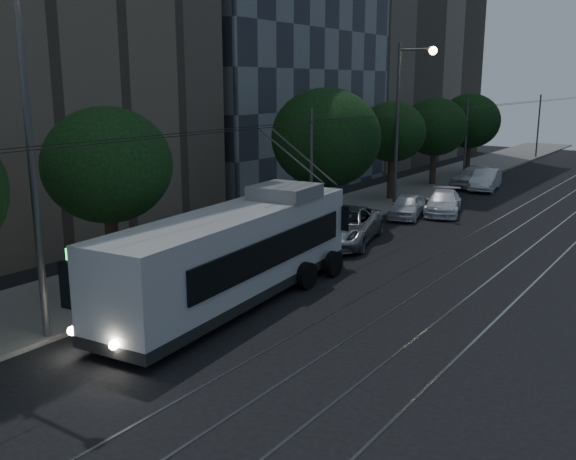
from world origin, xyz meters
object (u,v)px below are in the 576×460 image
Objects in this scene: car_white_b at (443,203)px; streetlamp_far at (404,110)px; pickup_silver at (344,226)px; trolleybus at (238,253)px; car_white_c at (486,180)px; car_white_a at (407,206)px; streetlamp_near at (37,114)px; car_white_d at (475,176)px.

streetlamp_far is at bearing 156.67° from car_white_b.
car_white_b is 0.48× the size of streetlamp_far.
pickup_silver is at bearing -114.61° from car_white_b.
trolleybus is 2.80× the size of car_white_c.
car_white_b is (1.24, 2.03, 0.00)m from car_white_a.
car_white_b is 0.42× the size of streetlamp_near.
trolleybus is at bearing -97.84° from pickup_silver.
trolleybus is 3.20× the size of car_white_a.
streetlamp_far reaches higher than car_white_d.
car_white_d is at bearing 136.82° from car_white_c.
pickup_silver is at bearing 86.79° from streetlamp_near.
trolleybus is at bearing -82.12° from streetlamp_far.
streetlamp_far is at bearing 84.30° from pickup_silver.
streetlamp_far is at bearing 91.49° from streetlamp_near.
pickup_silver is at bearing -81.07° from streetlamp_far.
car_white_c is at bearing 77.28° from streetlamp_far.
trolleybus is at bearing 71.74° from streetlamp_near.
trolleybus is 7.60m from streetlamp_near.
car_white_d reaches higher than car_white_a.
trolleybus is 2.72× the size of car_white_b.
car_white_d is 0.50× the size of streetlamp_far.
trolleybus is 17.76m from car_white_b.
streetlamp_near is (-0.84, -21.39, 5.67)m from car_white_a.
car_white_b is 0.96× the size of car_white_d.
car_white_c is at bearing 74.89° from car_white_a.
trolleybus is 1.14× the size of streetlamp_near.
trolleybus is 1.30× the size of streetlamp_far.
car_white_b is at bearing 83.87° from trolleybus.
car_white_a is at bearing 87.76° from streetlamp_near.
streetlamp_far is (-2.50, 18.05, 3.96)m from trolleybus.
car_white_d is at bearing 89.18° from streetlamp_near.
car_white_c is 0.93× the size of car_white_d.
car_white_a is 0.87× the size of car_white_c.
pickup_silver is at bearing -79.96° from car_white_d.
pickup_silver reaches higher than car_white_b.
car_white_c is 10.46m from streetlamp_far.
car_white_d is 0.44× the size of streetlamp_near.
car_white_a is at bearing 75.23° from pickup_silver.
car_white_a is 0.41× the size of streetlamp_far.
streetlamp_far reaches higher than car_white_a.
streetlamp_near reaches higher than pickup_silver.
streetlamp_near is (-0.82, -14.60, 5.51)m from pickup_silver.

